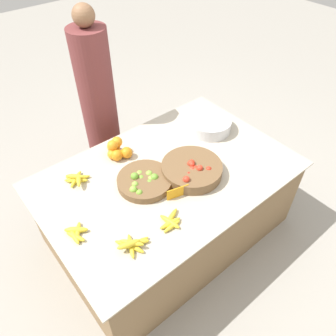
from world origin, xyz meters
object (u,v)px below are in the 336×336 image
object	(u,v)px
tomato_basket	(191,169)
metal_bowl	(209,124)
vendor_person	(99,109)
lime_bowl	(145,181)
price_sign	(178,192)

from	to	relation	value
tomato_basket	metal_bowl	world-z (taller)	tomato_basket
metal_bowl	vendor_person	world-z (taller)	vendor_person
tomato_basket	metal_bowl	size ratio (longest dim) A/B	1.22
lime_bowl	price_sign	size ratio (longest dim) A/B	2.51
lime_bowl	price_sign	world-z (taller)	lime_bowl
price_sign	metal_bowl	bearing A→B (deg)	45.04
lime_bowl	metal_bowl	world-z (taller)	metal_bowl
lime_bowl	tomato_basket	world-z (taller)	tomato_basket
tomato_basket	price_sign	distance (m)	0.23
metal_bowl	lime_bowl	bearing A→B (deg)	-168.17
lime_bowl	price_sign	bearing A→B (deg)	-67.21
vendor_person	metal_bowl	bearing A→B (deg)	-51.10
tomato_basket	vendor_person	size ratio (longest dim) A/B	0.27
lime_bowl	vendor_person	world-z (taller)	vendor_person
vendor_person	lime_bowl	bearing A→B (deg)	-101.56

